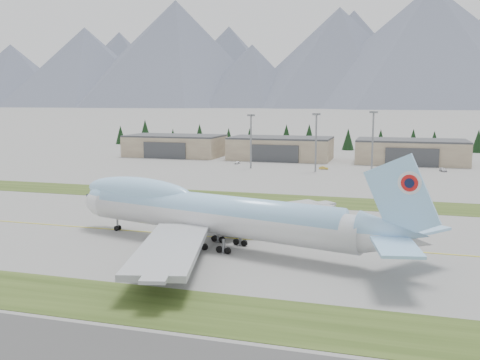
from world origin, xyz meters
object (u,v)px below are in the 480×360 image
(boeing_747_freighter, at_px, (213,213))
(hangar_left, at_px, (175,146))
(service_vehicle_c, at_px, (443,172))
(hangar_center, at_px, (281,148))
(hangar_right, at_px, (411,151))
(service_vehicle_b, at_px, (324,169))
(service_vehicle_a, at_px, (237,164))

(boeing_747_freighter, distance_m, hangar_left, 173.49)
(service_vehicle_c, bearing_deg, boeing_747_freighter, -129.73)
(hangar_center, distance_m, hangar_right, 60.00)
(boeing_747_freighter, bearing_deg, hangar_center, 111.50)
(boeing_747_freighter, distance_m, service_vehicle_b, 124.18)
(hangar_center, bearing_deg, service_vehicle_c, -20.04)
(hangar_left, bearing_deg, hangar_right, 0.00)
(hangar_center, bearing_deg, service_vehicle_a, -121.56)
(service_vehicle_b, distance_m, service_vehicle_c, 47.29)
(hangar_left, distance_m, hangar_center, 55.00)
(hangar_left, relative_size, hangar_right, 1.00)
(boeing_747_freighter, height_order, hangar_right, boeing_747_freighter)
(service_vehicle_a, bearing_deg, service_vehicle_c, 6.63)
(service_vehicle_a, bearing_deg, hangar_center, 66.46)
(hangar_left, height_order, service_vehicle_a, hangar_left)
(boeing_747_freighter, bearing_deg, service_vehicle_a, 118.92)
(hangar_center, bearing_deg, service_vehicle_b, -52.66)
(boeing_747_freighter, relative_size, service_vehicle_c, 16.36)
(service_vehicle_b, bearing_deg, boeing_747_freighter, 177.33)
(hangar_left, distance_m, service_vehicle_c, 129.59)
(boeing_747_freighter, bearing_deg, hangar_left, 129.84)
(hangar_right, distance_m, service_vehicle_a, 78.76)
(hangar_right, bearing_deg, service_vehicle_a, -162.15)
(hangar_left, distance_m, hangar_right, 115.00)
(hangar_center, distance_m, service_vehicle_b, 41.53)
(hangar_right, distance_m, service_vehicle_b, 48.25)
(hangar_right, height_order, service_vehicle_c, hangar_right)
(boeing_747_freighter, height_order, service_vehicle_c, boeing_747_freighter)
(hangar_left, bearing_deg, service_vehicle_c, -11.67)
(service_vehicle_b, bearing_deg, service_vehicle_a, 77.54)
(hangar_left, bearing_deg, service_vehicle_a, -30.92)
(boeing_747_freighter, relative_size, hangar_center, 1.59)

